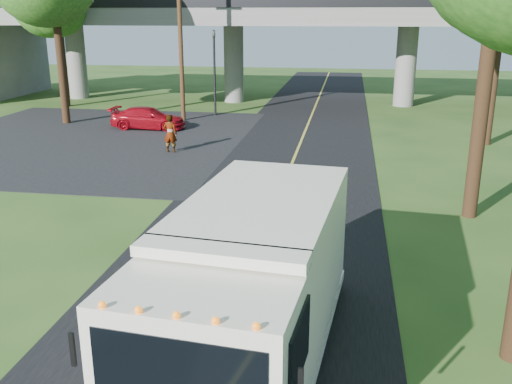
% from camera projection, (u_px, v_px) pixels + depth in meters
% --- Properties ---
extents(ground, '(120.00, 120.00, 0.00)m').
position_uv_depth(ground, '(212.00, 361.00, 10.52)').
color(ground, '#2C4B1A').
rests_on(ground, ground).
extents(road, '(7.00, 90.00, 0.02)m').
position_uv_depth(road, '(279.00, 197.00, 19.94)').
color(road, black).
rests_on(road, ground).
extents(parking_lot, '(16.00, 18.00, 0.01)m').
position_uv_depth(parking_lot, '(85.00, 139.00, 29.16)').
color(parking_lot, black).
rests_on(parking_lot, ground).
extents(lane_line, '(0.12, 90.00, 0.01)m').
position_uv_depth(lane_line, '(279.00, 196.00, 19.93)').
color(lane_line, gold).
rests_on(lane_line, road).
extents(overpass, '(54.00, 10.00, 7.30)m').
position_uv_depth(overpass, '(319.00, 38.00, 39.30)').
color(overpass, slate).
rests_on(overpass, ground).
extents(traffic_signal, '(0.18, 0.22, 5.20)m').
position_uv_depth(traffic_signal, '(214.00, 64.00, 34.98)').
color(traffic_signal, black).
rests_on(traffic_signal, ground).
extents(utility_pole, '(1.60, 0.26, 9.00)m').
position_uv_depth(utility_pole, '(181.00, 42.00, 32.91)').
color(utility_pole, '#472D19').
rests_on(utility_pole, ground).
extents(step_van, '(3.27, 7.29, 2.97)m').
position_uv_depth(step_van, '(252.00, 283.00, 9.97)').
color(step_van, silver).
rests_on(step_van, ground).
extents(red_sedan, '(4.14, 1.71, 1.20)m').
position_uv_depth(red_sedan, '(148.00, 118.00, 31.60)').
color(red_sedan, '#9D0914').
rests_on(red_sedan, ground).
extents(pedestrian, '(0.65, 0.43, 1.76)m').
position_uv_depth(pedestrian, '(170.00, 134.00, 26.08)').
color(pedestrian, gray).
rests_on(pedestrian, ground).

